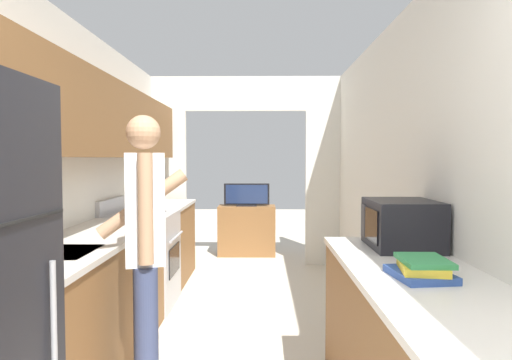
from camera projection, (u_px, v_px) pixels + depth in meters
wall_left at (60, 154)px, 3.19m from camera, size 0.38×7.76×2.50m
wall_right at (438, 187)px, 2.74m from camera, size 0.06×7.76×2.50m
wall_far_with_doorway at (246, 157)px, 6.05m from camera, size 2.89×0.06×2.50m
counter_left at (120, 277)px, 3.73m from camera, size 0.62×4.07×0.90m
range_oven at (142, 259)px, 4.37m from camera, size 0.66×0.72×1.04m
person at (145, 253)px, 2.56m from camera, size 0.53×0.44×1.66m
microwave at (402, 224)px, 2.67m from camera, size 0.38×0.48×0.28m
book_stack at (422, 269)px, 1.99m from camera, size 0.26×0.31×0.09m
tv_cabinet at (247, 230)px, 6.72m from camera, size 0.83×0.42×0.73m
television at (247, 195)px, 6.65m from camera, size 0.66×0.16×0.33m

